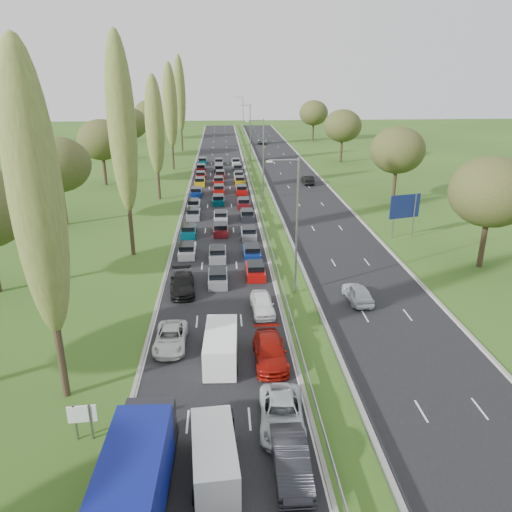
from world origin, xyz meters
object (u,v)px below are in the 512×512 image
object	(u,v)px
info_sign	(83,418)
direction_sign	(405,208)
blue_lorry	(137,477)
white_van_rear	(221,345)
white_van_front	(214,454)
near_car_2	(171,338)
near_car_3	(182,284)

from	to	relation	value
info_sign	direction_sign	xyz separation A→B (m)	(28.80, 32.77, 2.20)
direction_sign	blue_lorry	bearing A→B (deg)	-123.62
blue_lorry	white_van_rear	bearing A→B (deg)	75.54
blue_lorry	direction_sign	world-z (taller)	direction_sign
blue_lorry	white_van_front	size ratio (longest dim) A/B	1.76
white_van_rear	near_car_2	bearing A→B (deg)	154.00
info_sign	direction_sign	world-z (taller)	direction_sign
near_car_2	direction_sign	world-z (taller)	direction_sign
near_car_2	direction_sign	distance (m)	34.43
white_van_rear	info_sign	size ratio (longest dim) A/B	2.59
near_car_2	info_sign	distance (m)	10.10
blue_lorry	white_van_rear	size ratio (longest dim) A/B	1.69
blue_lorry	direction_sign	xyz separation A→B (m)	(25.12, 37.78, 1.56)
white_van_rear	info_sign	distance (m)	10.42
near_car_3	white_van_rear	xyz separation A→B (m)	(3.43, -11.44, 0.34)
white_van_front	white_van_rear	xyz separation A→B (m)	(0.34, 10.23, 0.04)
near_car_2	near_car_3	bearing A→B (deg)	89.65
blue_lorry	direction_sign	distance (m)	45.40
near_car_2	direction_sign	bearing A→B (deg)	43.65
near_car_2	white_van_rear	size ratio (longest dim) A/B	0.89
white_van_front	direction_sign	distance (m)	41.82
near_car_3	blue_lorry	world-z (taller)	blue_lorry
near_car_2	near_car_3	size ratio (longest dim) A/B	0.92
white_van_front	direction_sign	xyz separation A→B (m)	(21.82, 35.59, 2.49)
blue_lorry	near_car_2	bearing A→B (deg)	91.67
blue_lorry	white_van_rear	world-z (taller)	blue_lorry
near_car_2	info_sign	bearing A→B (deg)	-111.05
near_car_3	direction_sign	distance (m)	28.68
white_van_front	white_van_rear	distance (m)	10.24
blue_lorry	info_sign	bearing A→B (deg)	128.13
white_van_front	white_van_rear	bearing A→B (deg)	83.71
near_car_3	blue_lorry	xyz separation A→B (m)	(-0.20, -23.87, 1.22)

